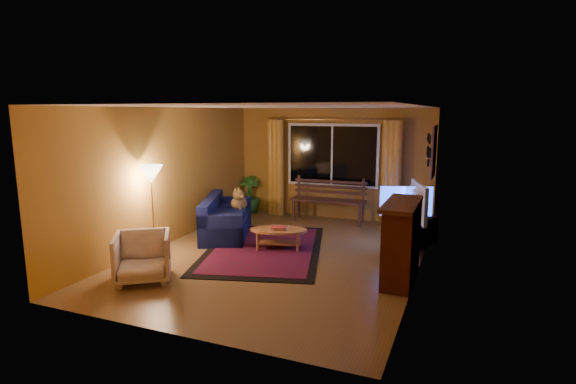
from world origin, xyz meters
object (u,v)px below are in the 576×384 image
at_px(coffee_table, 279,239).
at_px(tv_console, 410,234).
at_px(bench, 328,211).
at_px(sofa, 227,216).
at_px(armchair, 142,255).
at_px(floor_lamp, 153,211).

distance_m(coffee_table, tv_console, 2.36).
bearing_deg(bench, sofa, -133.40).
bearing_deg(coffee_table, armchair, -119.81).
height_order(bench, floor_lamp, floor_lamp).
xyz_separation_m(bench, coffee_table, (-0.23, -2.24, -0.06)).
relative_size(bench, floor_lamp, 1.06).
bearing_deg(floor_lamp, sofa, 72.83).
distance_m(armchair, tv_console, 4.57).
height_order(armchair, tv_console, armchair).
bearing_deg(armchair, floor_lamp, 85.30).
bearing_deg(tv_console, floor_lamp, -129.92).
bearing_deg(bench, tv_console, -36.13).
bearing_deg(sofa, coffee_table, -41.53).
xyz_separation_m(bench, armchair, (-1.45, -4.37, 0.14)).
height_order(armchair, coffee_table, armchair).
relative_size(sofa, tv_console, 1.50).
distance_m(bench, coffee_table, 2.25).
relative_size(floor_lamp, coffee_table, 1.53).
bearing_deg(tv_console, coffee_table, -134.03).
height_order(bench, tv_console, tv_console).
xyz_separation_m(coffee_table, tv_console, (2.17, 0.93, 0.08)).
distance_m(bench, tv_console, 2.34).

